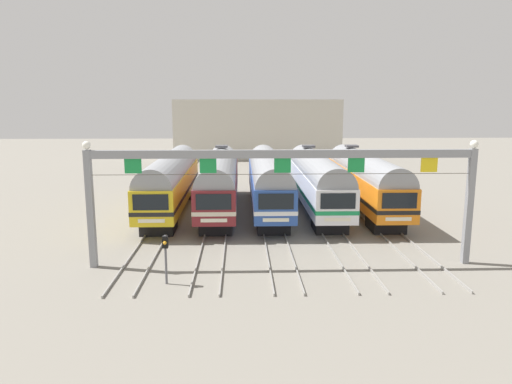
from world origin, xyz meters
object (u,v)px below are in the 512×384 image
(commuter_train_yellow, at_px, (171,180))
(commuter_train_orange, at_px, (364,179))
(commuter_train_maroon, at_px, (220,180))
(yard_signal_mast, at_px, (165,250))
(commuter_train_blue, at_px, (268,179))
(commuter_train_white, at_px, (316,179))
(catenary_gantry, at_px, (282,173))

(commuter_train_yellow, bearing_deg, commuter_train_orange, 0.02)
(commuter_train_yellow, bearing_deg, commuter_train_maroon, 0.06)
(commuter_train_yellow, relative_size, yard_signal_mast, 7.13)
(commuter_train_orange, bearing_deg, yard_signal_mast, -130.93)
(commuter_train_blue, bearing_deg, commuter_train_orange, 0.03)
(commuter_train_white, distance_m, catenary_gantry, 14.31)
(commuter_train_orange, bearing_deg, commuter_train_white, 180.00)
(commuter_train_yellow, bearing_deg, commuter_train_white, 0.02)
(commuter_train_yellow, bearing_deg, commuter_train_blue, 0.00)
(commuter_train_blue, bearing_deg, commuter_train_maroon, 179.94)
(commuter_train_orange, height_order, catenary_gantry, catenary_gantry)
(commuter_train_white, bearing_deg, catenary_gantry, -106.56)
(commuter_train_blue, bearing_deg, catenary_gantry, -90.00)
(commuter_train_orange, distance_m, catenary_gantry, 15.91)
(commuter_train_white, relative_size, catenary_gantry, 0.85)
(commuter_train_yellow, xyz_separation_m, catenary_gantry, (8.03, -13.49, 2.55))
(commuter_train_yellow, distance_m, yard_signal_mast, 16.34)
(commuter_train_white, bearing_deg, commuter_train_orange, 0.00)
(catenary_gantry, bearing_deg, commuter_train_orange, 59.27)
(commuter_train_yellow, height_order, commuter_train_maroon, commuter_train_maroon)
(commuter_train_maroon, relative_size, commuter_train_blue, 1.00)
(commuter_train_yellow, xyz_separation_m, commuter_train_maroon, (4.01, 0.00, 0.00))
(commuter_train_white, height_order, commuter_train_orange, same)
(commuter_train_yellow, distance_m, commuter_train_maroon, 4.01)
(commuter_train_yellow, bearing_deg, yard_signal_mast, -82.94)
(commuter_train_blue, xyz_separation_m, commuter_train_orange, (8.03, 0.00, 0.00))
(yard_signal_mast, bearing_deg, commuter_train_blue, 69.61)
(commuter_train_maroon, relative_size, commuter_train_orange, 1.00)
(commuter_train_orange, bearing_deg, commuter_train_blue, -179.97)
(commuter_train_maroon, height_order, commuter_train_orange, same)
(commuter_train_maroon, height_order, commuter_train_blue, commuter_train_maroon)
(commuter_train_maroon, bearing_deg, catenary_gantry, -73.44)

